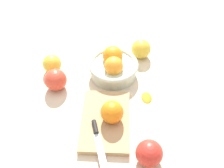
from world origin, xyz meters
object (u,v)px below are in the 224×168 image
at_px(bowl, 113,66).
at_px(knife, 97,137).
at_px(cutting_board, 104,121).
at_px(apple_back_right, 149,153).
at_px(apple_front_left_2, 56,80).
at_px(apple_back_left, 141,49).
at_px(orange_on_board, 112,112).
at_px(apple_front_left, 52,64).

relative_size(bowl, knife, 1.15).
distance_m(cutting_board, apple_back_right, 0.18).
relative_size(apple_back_right, apple_front_left_2, 0.99).
bearing_deg(apple_back_left, bowl, -57.12).
distance_m(apple_front_left_2, apple_back_left, 0.35).
bearing_deg(apple_back_left, knife, -31.52).
distance_m(orange_on_board, apple_front_left, 0.32).
distance_m(cutting_board, apple_front_left, 0.31).
height_order(orange_on_board, apple_back_left, orange_on_board).
xyz_separation_m(bowl, cutting_board, (0.21, -0.06, -0.03)).
distance_m(bowl, cutting_board, 0.22).
bearing_deg(apple_back_right, knife, -122.02).
height_order(knife, apple_back_right, apple_back_right).
relative_size(apple_front_left, apple_back_left, 0.91).
distance_m(apple_front_left, apple_back_left, 0.34).
distance_m(apple_front_left, apple_front_left_2, 0.09).
xyz_separation_m(cutting_board, apple_front_left_2, (-0.18, -0.14, 0.03)).
xyz_separation_m(orange_on_board, apple_front_left_2, (-0.18, -0.17, -0.02)).
bearing_deg(orange_on_board, apple_front_left, -146.08).
height_order(bowl, knife, bowl).
height_order(apple_front_left, apple_back_left, apple_back_left).
bearing_deg(bowl, apple_front_left, -103.79).
height_order(cutting_board, apple_front_left, apple_front_left).
height_order(cutting_board, apple_back_right, apple_back_right).
height_order(apple_front_left_2, apple_back_left, apple_front_left_2).
distance_m(cutting_board, knife, 0.07).
relative_size(orange_on_board, apple_front_left, 1.02).
xyz_separation_m(knife, apple_back_left, (-0.35, 0.21, 0.01)).
distance_m(bowl, orange_on_board, 0.22).
distance_m(knife, apple_front_left, 0.35).
distance_m(knife, apple_back_right, 0.16).
distance_m(cutting_board, apple_back_left, 0.34).
xyz_separation_m(bowl, apple_back_right, (0.35, 0.04, -0.00)).
bearing_deg(apple_back_right, bowl, -173.48).
bearing_deg(bowl, apple_back_right, 6.52).
height_order(apple_front_left, apple_front_left_2, apple_front_left_2).
relative_size(bowl, cutting_board, 0.78).
relative_size(knife, apple_back_left, 2.08).
height_order(bowl, apple_back_left, bowl).
height_order(bowl, apple_front_left_2, bowl).
bearing_deg(knife, cutting_board, 154.76).
relative_size(cutting_board, apple_back_left, 3.05).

